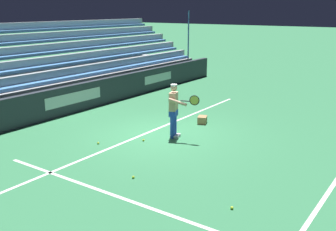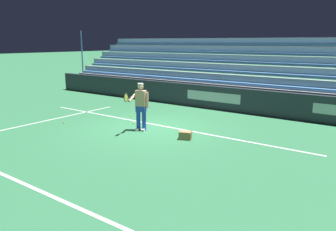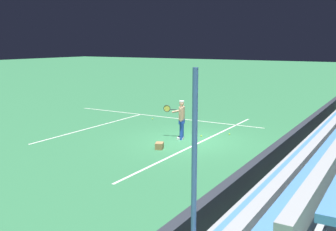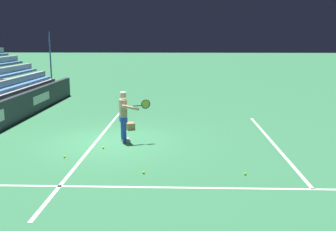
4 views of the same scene
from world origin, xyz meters
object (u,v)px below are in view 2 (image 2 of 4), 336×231
tennis_player (141,106)px  ball_box_cardboard (185,135)px  tennis_ball_by_box (64,122)px  tennis_ball_midcourt (133,123)px  tennis_ball_on_baseline (131,115)px

tennis_player → ball_box_cardboard: size_ratio=4.29×
tennis_ball_by_box → tennis_player: bearing=-163.4°
tennis_player → ball_box_cardboard: tennis_player is taller
tennis_ball_midcourt → tennis_ball_on_baseline: (1.00, -0.96, 0.00)m
tennis_ball_midcourt → tennis_ball_on_baseline: bearing=-43.8°
tennis_player → tennis_ball_by_box: bearing=16.6°
tennis_ball_midcourt → ball_box_cardboard: bearing=169.5°
tennis_ball_by_box → tennis_ball_on_baseline: bearing=-117.9°
ball_box_cardboard → tennis_ball_midcourt: bearing=-10.5°
tennis_ball_midcourt → tennis_player: bearing=147.0°
ball_box_cardboard → tennis_ball_midcourt: 2.79m
tennis_ball_on_baseline → tennis_ball_by_box: bearing=62.1°
tennis_player → ball_box_cardboard: 2.03m
tennis_ball_midcourt → tennis_ball_on_baseline: same height
tennis_ball_by_box → ball_box_cardboard: bearing=-168.8°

